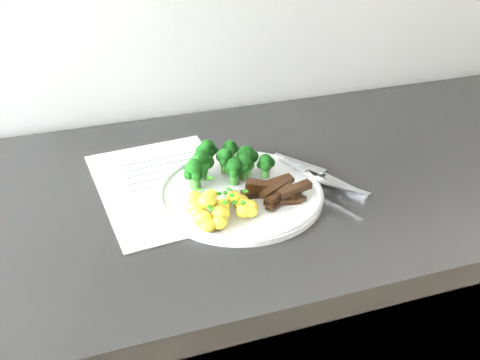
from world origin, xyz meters
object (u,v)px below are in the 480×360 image
object	(u,v)px
broccoli	(225,161)
knife	(330,179)
plate	(240,192)
beef_strips	(276,192)
potatoes	(221,208)
counter	(271,360)
recipe_paper	(166,185)
fork	(325,180)

from	to	relation	value
broccoli	knife	xyz separation A→B (m)	(0.16, -0.06, -0.03)
plate	beef_strips	xyz separation A→B (m)	(0.05, -0.03, 0.01)
beef_strips	potatoes	bearing A→B (deg)	-168.11
broccoli	beef_strips	bearing A→B (deg)	-54.66
potatoes	beef_strips	distance (m)	0.10
counter	recipe_paper	xyz separation A→B (m)	(-0.18, 0.04, 0.44)
fork	recipe_paper	bearing A→B (deg)	159.64
plate	counter	bearing A→B (deg)	22.23
fork	knife	distance (m)	0.02
knife	recipe_paper	bearing A→B (deg)	163.15
plate	potatoes	size ratio (longest dim) A/B	2.56
counter	recipe_paper	world-z (taller)	recipe_paper
potatoes	beef_strips	world-z (taller)	potatoes
recipe_paper	fork	xyz separation A→B (m)	(0.24, -0.09, 0.02)
recipe_paper	broccoli	distance (m)	0.10
broccoli	fork	bearing A→B (deg)	-25.40
potatoes	plate	bearing A→B (deg)	49.33
counter	plate	world-z (taller)	plate
counter	knife	world-z (taller)	knife
counter	beef_strips	bearing A→B (deg)	-114.47
broccoli	potatoes	distance (m)	0.11
recipe_paper	knife	size ratio (longest dim) A/B	1.84
plate	fork	xyz separation A→B (m)	(0.14, -0.02, 0.01)
counter	fork	world-z (taller)	fork
counter	broccoli	xyz separation A→B (m)	(-0.09, 0.02, 0.48)
recipe_paper	fork	bearing A→B (deg)	-20.36
potatoes	fork	size ratio (longest dim) A/B	0.67
beef_strips	fork	world-z (taller)	beef_strips
recipe_paper	beef_strips	distance (m)	0.18
potatoes	beef_strips	size ratio (longest dim) A/B	0.95
plate	potatoes	world-z (taller)	potatoes
counter	beef_strips	distance (m)	0.46
counter	potatoes	bearing A→B (deg)	-145.37
recipe_paper	broccoli	world-z (taller)	broccoli
plate	potatoes	distance (m)	0.07
counter	plate	size ratio (longest dim) A/B	8.96
broccoli	beef_strips	size ratio (longest dim) A/B	1.42
beef_strips	fork	distance (m)	0.09
potatoes	knife	distance (m)	0.20
plate	beef_strips	bearing A→B (deg)	-35.51
beef_strips	fork	xyz separation A→B (m)	(0.09, 0.01, -0.00)
recipe_paper	knife	bearing A→B (deg)	-16.85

